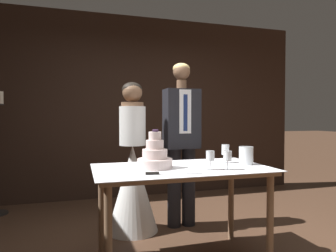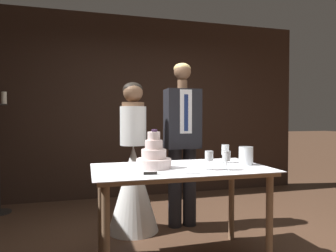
# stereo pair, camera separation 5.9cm
# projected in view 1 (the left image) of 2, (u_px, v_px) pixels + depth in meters

# --- Properties ---
(wall_back) EXTENTS (5.32, 0.12, 2.77)m
(wall_back) POSITION_uv_depth(u_px,v_px,m) (139.00, 107.00, 4.69)
(wall_back) COLOR black
(wall_back) RESTS_ON ground_plane
(cake_table) EXTENTS (1.45, 0.82, 0.80)m
(cake_table) POSITION_uv_depth(u_px,v_px,m) (182.00, 178.00, 2.51)
(cake_table) COLOR #8E6B4C
(cake_table) RESTS_ON ground_plane
(tiered_cake) EXTENTS (0.29, 0.29, 0.32)m
(tiered_cake) POSITION_uv_depth(u_px,v_px,m) (155.00, 157.00, 2.46)
(tiered_cake) COLOR beige
(tiered_cake) RESTS_ON cake_table
(cake_knife) EXTENTS (0.42, 0.09, 0.02)m
(cake_knife) POSITION_uv_depth(u_px,v_px,m) (163.00, 173.00, 2.19)
(cake_knife) COLOR silver
(cake_knife) RESTS_ON cake_table
(wine_glass_near) EXTENTS (0.07, 0.07, 0.17)m
(wine_glass_near) POSITION_uv_depth(u_px,v_px,m) (225.00, 150.00, 2.75)
(wine_glass_near) COLOR silver
(wine_glass_near) RESTS_ON cake_table
(wine_glass_middle) EXTENTS (0.07, 0.07, 0.15)m
(wine_glass_middle) POSITION_uv_depth(u_px,v_px,m) (210.00, 157.00, 2.38)
(wine_glass_middle) COLOR silver
(wine_glass_middle) RESTS_ON cake_table
(wine_glass_far) EXTENTS (0.07, 0.07, 0.15)m
(wine_glass_far) POSITION_uv_depth(u_px,v_px,m) (227.00, 157.00, 2.38)
(wine_glass_far) COLOR silver
(wine_glass_far) RESTS_ON cake_table
(hurricane_candle) EXTENTS (0.12, 0.12, 0.16)m
(hurricane_candle) POSITION_uv_depth(u_px,v_px,m) (246.00, 156.00, 2.65)
(hurricane_candle) COLOR silver
(hurricane_candle) RESTS_ON cake_table
(bride) EXTENTS (0.54, 0.54, 1.60)m
(bride) POSITION_uv_depth(u_px,v_px,m) (133.00, 176.00, 3.20)
(bride) COLOR white
(bride) RESTS_ON ground_plane
(groom) EXTENTS (0.38, 0.25, 1.83)m
(groom) POSITION_uv_depth(u_px,v_px,m) (181.00, 138.00, 3.35)
(groom) COLOR black
(groom) RESTS_ON ground_plane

